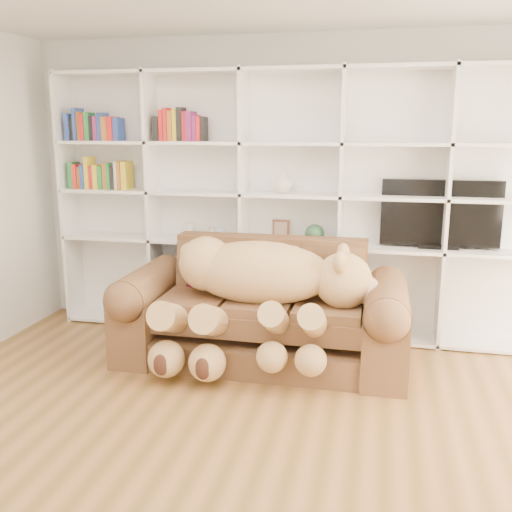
% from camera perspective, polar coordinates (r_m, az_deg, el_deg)
% --- Properties ---
extents(floor, '(5.00, 5.00, 0.00)m').
position_cam_1_polar(floor, '(3.41, -3.18, -20.96)').
color(floor, brown).
rests_on(floor, ground).
extents(wall_back, '(5.00, 0.02, 2.70)m').
position_cam_1_polar(wall_back, '(5.31, 3.95, 6.91)').
color(wall_back, white).
rests_on(wall_back, floor).
extents(bookshelf, '(4.43, 0.35, 2.40)m').
position_cam_1_polar(bookshelf, '(5.22, 1.09, 6.35)').
color(bookshelf, white).
rests_on(bookshelf, floor).
extents(sofa, '(2.31, 1.00, 0.97)m').
position_cam_1_polar(sofa, '(4.72, 0.70, -6.05)').
color(sofa, brown).
rests_on(sofa, floor).
extents(teddy_bear, '(1.69, 0.94, 0.98)m').
position_cam_1_polar(teddy_bear, '(4.45, 0.21, -3.12)').
color(teddy_bear, '#D6B56B').
rests_on(teddy_bear, sofa).
extents(throw_pillow, '(0.46, 0.37, 0.42)m').
position_cam_1_polar(throw_pillow, '(4.91, -5.08, -1.38)').
color(throw_pillow, '#570E1A').
rests_on(throw_pillow, sofa).
extents(gift_box, '(0.35, 0.34, 0.22)m').
position_cam_1_polar(gift_box, '(4.78, 10.10, -9.24)').
color(gift_box, '#BA4A18').
rests_on(gift_box, floor).
extents(tv, '(1.00, 0.18, 0.59)m').
position_cam_1_polar(tv, '(5.15, 17.94, 3.96)').
color(tv, black).
rests_on(tv, bookshelf).
extents(picture_frame, '(0.16, 0.04, 0.20)m').
position_cam_1_polar(picture_frame, '(5.19, 2.51, 2.57)').
color(picture_frame, brown).
rests_on(picture_frame, bookshelf).
extents(green_vase, '(0.18, 0.18, 0.18)m').
position_cam_1_polar(green_vase, '(5.15, 5.88, 2.21)').
color(green_vase, '#305D39').
rests_on(green_vase, bookshelf).
extents(figurine_tall, '(0.08, 0.08, 0.14)m').
position_cam_1_polar(figurine_tall, '(5.40, -6.55, 2.54)').
color(figurine_tall, silver).
rests_on(figurine_tall, bookshelf).
extents(figurine_short, '(0.07, 0.07, 0.11)m').
position_cam_1_polar(figurine_short, '(5.34, -4.43, 2.28)').
color(figurine_short, silver).
rests_on(figurine_short, bookshelf).
extents(snow_globe, '(0.11, 0.11, 0.11)m').
position_cam_1_polar(snow_globe, '(5.32, -3.61, 2.30)').
color(snow_globe, silver).
rests_on(snow_globe, bookshelf).
extents(shelf_vase, '(0.23, 0.23, 0.18)m').
position_cam_1_polar(shelf_vase, '(5.12, 2.70, 7.35)').
color(shelf_vase, beige).
rests_on(shelf_vase, bookshelf).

